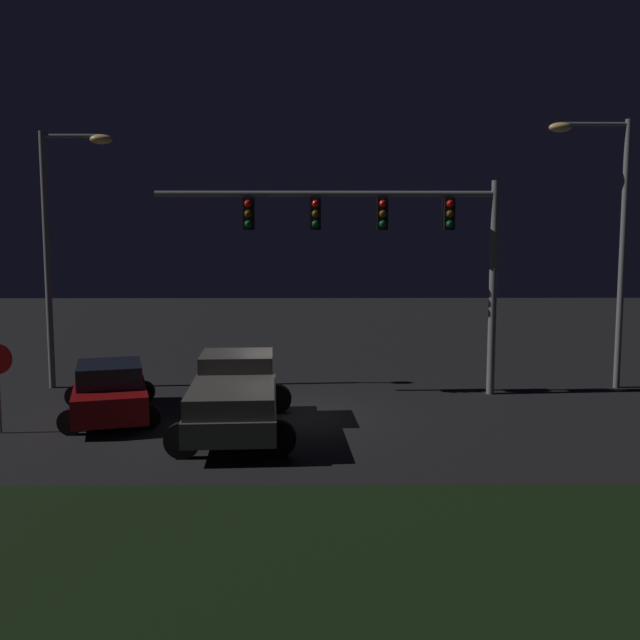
{
  "coord_description": "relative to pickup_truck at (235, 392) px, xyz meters",
  "views": [
    {
      "loc": [
        0.66,
        -18.44,
        4.66
      ],
      "look_at": [
        0.84,
        0.58,
        2.54
      ],
      "focal_mm": 39.16,
      "sensor_mm": 36.0,
      "label": 1
    }
  ],
  "objects": [
    {
      "name": "traffic_signal_gantry",
      "position": [
        4.03,
        4.23,
        4.03
      ],
      "size": [
        10.32,
        0.56,
        6.5
      ],
      "color": "slate",
      "rests_on": "ground_plane"
    },
    {
      "name": "ground_plane",
      "position": [
        1.27,
        1.56,
        -1.0
      ],
      "size": [
        80.0,
        80.0,
        0.0
      ],
      "primitive_type": "plane",
      "color": "black"
    },
    {
      "name": "pickup_truck",
      "position": [
        0.0,
        0.0,
        0.0
      ],
      "size": [
        3.08,
        5.51,
        1.8
      ],
      "rotation": [
        0.0,
        0.0,
        1.63
      ],
      "color": "#514C47",
      "rests_on": "ground_plane"
    },
    {
      "name": "street_lamp_left",
      "position": [
        -6.05,
        5.29,
        4.07
      ],
      "size": [
        2.28,
        0.44,
        8.09
      ],
      "color": "slate",
      "rests_on": "ground_plane"
    },
    {
      "name": "street_lamp_right",
      "position": [
        11.2,
        5.14,
        4.29
      ],
      "size": [
        2.57,
        0.44,
        8.45
      ],
      "color": "slate",
      "rests_on": "ground_plane"
    },
    {
      "name": "grass_median",
      "position": [
        1.27,
        -8.13,
        -0.95
      ],
      "size": [
        21.0,
        7.97,
        0.1
      ],
      "primitive_type": "cube",
      "color": "black",
      "rests_on": "ground_plane"
    },
    {
      "name": "car_sedan",
      "position": [
        -3.48,
        1.36,
        -0.26
      ],
      "size": [
        3.24,
        4.73,
        1.51
      ],
      "rotation": [
        0.0,
        0.0,
        1.85
      ],
      "color": "maroon",
      "rests_on": "ground_plane"
    }
  ]
}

